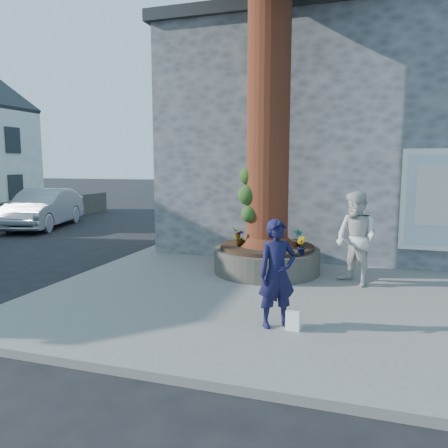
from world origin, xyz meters
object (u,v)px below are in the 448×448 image
(man, at_px, (277,274))
(car_silver, at_px, (43,208))
(planter, at_px, (267,259))
(woman, at_px, (356,239))

(man, xyz_separation_m, car_silver, (-10.80, 8.01, -0.14))
(planter, distance_m, woman, 2.02)
(planter, xyz_separation_m, woman, (1.86, -0.48, 0.62))
(planter, height_order, man, man)
(planter, relative_size, car_silver, 0.50)
(man, xyz_separation_m, woman, (1.04, 2.67, 0.13))
(woman, bearing_deg, car_silver, -160.01)
(man, height_order, car_silver, man)
(man, distance_m, car_silver, 13.45)
(man, bearing_deg, planter, 71.07)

